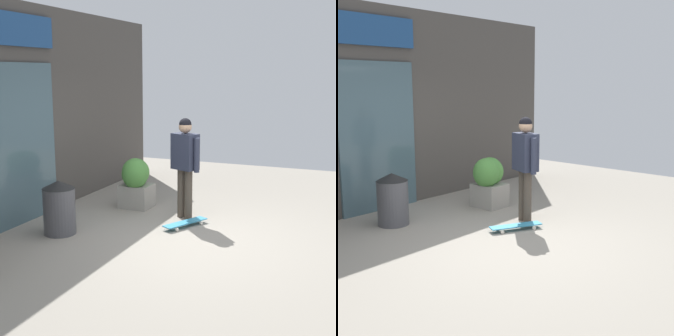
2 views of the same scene
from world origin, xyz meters
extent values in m
plane|color=gray|center=(0.00, 0.00, 0.00)|extent=(12.00, 12.00, 0.00)
cube|color=#4C4742|center=(0.00, 2.80, 1.75)|extent=(8.47, 0.25, 3.49)
cube|color=#47606B|center=(-0.16, 2.66, 1.28)|extent=(1.48, 0.06, 2.55)
cube|color=navy|center=(-0.48, 2.64, 3.04)|extent=(2.21, 0.05, 0.50)
cylinder|color=#4C4238|center=(0.94, 0.27, 0.42)|extent=(0.13, 0.13, 0.83)
cylinder|color=#4C4238|center=(1.00, 0.41, 0.42)|extent=(0.13, 0.13, 0.83)
cube|color=#2D3347|center=(0.97, 0.34, 1.13)|extent=(0.39, 0.48, 0.59)
cylinder|color=#2D3347|center=(0.88, 0.11, 1.10)|extent=(0.09, 0.09, 0.56)
cylinder|color=#2D3347|center=(1.06, 0.57, 1.10)|extent=(0.09, 0.09, 0.56)
sphere|color=tan|center=(0.97, 0.34, 1.54)|extent=(0.22, 0.22, 0.22)
sphere|color=black|center=(0.97, 0.34, 1.57)|extent=(0.20, 0.20, 0.20)
cube|color=teal|center=(0.53, 0.16, 0.07)|extent=(0.80, 0.53, 0.02)
cylinder|color=silver|center=(0.25, 0.19, 0.03)|extent=(0.06, 0.05, 0.05)
cylinder|color=silver|center=(0.34, 0.37, 0.03)|extent=(0.06, 0.05, 0.05)
cylinder|color=silver|center=(0.71, -0.05, 0.03)|extent=(0.06, 0.05, 0.05)
cylinder|color=silver|center=(0.80, 0.13, 0.03)|extent=(0.06, 0.05, 0.05)
cube|color=gray|center=(1.25, 1.37, 0.21)|extent=(0.48, 0.54, 0.42)
ellipsoid|color=#4C8C3D|center=(1.32, 1.43, 0.63)|extent=(0.44, 0.51, 0.50)
ellipsoid|color=#4C8C3D|center=(1.13, 1.35, 0.64)|extent=(0.46, 0.47, 0.52)
cylinder|color=#4C4C51|center=(-0.53, 1.79, 0.35)|extent=(0.48, 0.48, 0.70)
cone|color=black|center=(-0.53, 1.79, 0.76)|extent=(0.49, 0.49, 0.12)
camera|label=1|loc=(-6.40, -2.46, 2.41)|focal=52.15mm
camera|label=2|loc=(-4.56, -4.06, 2.18)|focal=48.61mm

